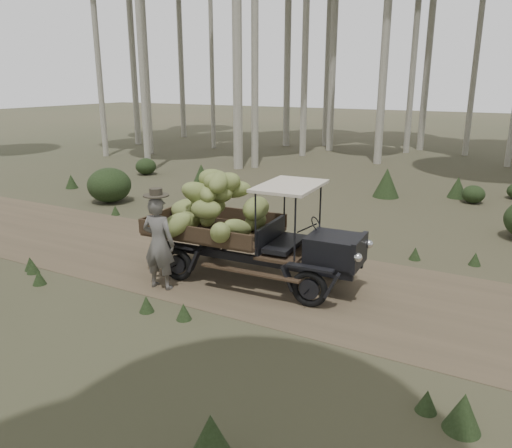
{
  "coord_description": "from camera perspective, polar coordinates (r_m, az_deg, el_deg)",
  "views": [
    {
      "loc": [
        5.2,
        -8.64,
        3.98
      ],
      "look_at": [
        0.58,
        -0.27,
        1.19
      ],
      "focal_mm": 35.0,
      "sensor_mm": 36.0,
      "label": 1
    }
  ],
  "objects": [
    {
      "name": "banana_truck",
      "position": [
        10.2,
        -3.13,
        1.22
      ],
      "size": [
        4.62,
        2.25,
        2.26
      ],
      "rotation": [
        0.0,
        0.0,
        0.05
      ],
      "color": "black",
      "rests_on": "ground"
    },
    {
      "name": "dirt_track",
      "position": [
        10.84,
        -2.03,
        -5.28
      ],
      "size": [
        70.0,
        4.0,
        0.01
      ],
      "primitive_type": "cube",
      "color": "brown",
      "rests_on": "ground"
    },
    {
      "name": "undergrowth",
      "position": [
        10.81,
        -3.04,
        -2.49
      ],
      "size": [
        22.54,
        23.31,
        1.37
      ],
      "color": "#233319",
      "rests_on": "ground"
    },
    {
      "name": "ground",
      "position": [
        10.84,
        -2.03,
        -5.3
      ],
      "size": [
        120.0,
        120.0,
        0.0
      ],
      "primitive_type": "plane",
      "color": "#473D2B",
      "rests_on": "ground"
    },
    {
      "name": "farmer",
      "position": [
        9.81,
        -11.06,
        -2.04
      ],
      "size": [
        0.72,
        0.54,
        2.01
      ],
      "rotation": [
        0.0,
        0.0,
        3.25
      ],
      "color": "#57544F",
      "rests_on": "ground"
    }
  ]
}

